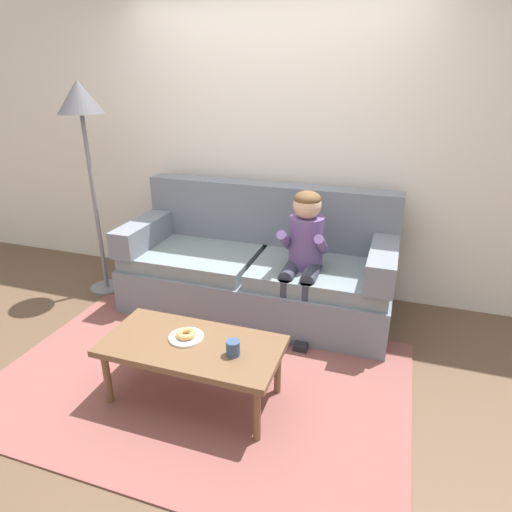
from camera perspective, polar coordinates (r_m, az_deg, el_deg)
name	(u,v)px	position (r m, az deg, el deg)	size (l,w,h in m)	color
ground	(215,361)	(3.21, -5.41, -13.41)	(10.00, 10.00, 0.00)	brown
wall_back	(273,134)	(3.94, 2.26, 15.61)	(8.00, 0.10, 2.80)	silver
area_rug	(199,382)	(3.03, -7.38, -15.92)	(2.67, 1.76, 0.01)	brown
couch	(259,268)	(3.71, 0.33, -1.63)	(2.20, 0.90, 1.02)	slate
coffee_table	(192,349)	(2.70, -8.32, -11.92)	(1.07, 0.53, 0.41)	brown
person_child	(304,249)	(3.29, 6.21, 0.89)	(0.34, 0.58, 1.10)	#664C84
plate	(186,337)	(2.72, -9.08, -10.41)	(0.21, 0.21, 0.01)	white
donut	(186,334)	(2.71, -9.11, -9.97)	(0.12, 0.12, 0.04)	tan
mug	(233,348)	(2.53, -3.01, -11.88)	(0.08, 0.08, 0.09)	#334C72
toy_controller	(167,338)	(3.45, -11.46, -10.48)	(0.23, 0.09, 0.05)	gold
floor_lamp	(82,117)	(3.97, -21.69, 16.44)	(0.37, 0.37, 1.85)	slate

